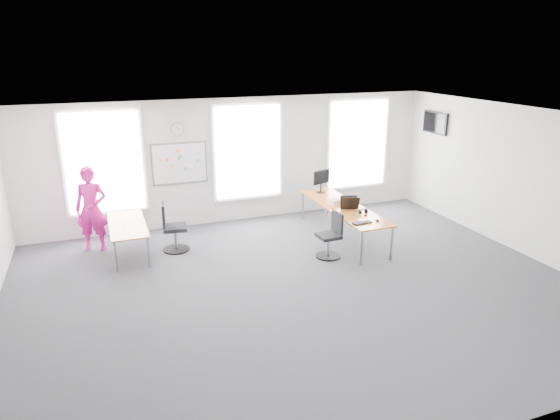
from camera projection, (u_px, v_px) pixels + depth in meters
name	position (u px, v px, depth m)	size (l,w,h in m)	color
floor	(299.00, 288.00, 8.94)	(10.00, 10.00, 0.00)	#2C2C31
ceiling	(301.00, 120.00, 8.00)	(10.00, 10.00, 0.00)	white
wall_back	(236.00, 161.00, 12.03)	(10.00, 10.00, 0.00)	silver
wall_front	(456.00, 327.00, 4.91)	(10.00, 10.00, 0.00)	silver
wall_right	(526.00, 182.00, 10.14)	(10.00, 10.00, 0.00)	silver
window_left	(104.00, 163.00, 10.93)	(1.60, 0.06, 2.20)	white
window_mid	(248.00, 152.00, 12.04)	(1.60, 0.06, 2.20)	white
window_right	(357.00, 144.00, 13.04)	(1.60, 0.06, 2.20)	white
desk_right	(343.00, 208.00, 11.10)	(0.81, 3.06, 0.74)	orange
desk_left	(127.00, 226.00, 10.24)	(0.72, 1.81, 0.66)	orange
chair_right	(331.00, 237.00, 10.18)	(0.51, 0.51, 0.95)	black
chair_left	(172.00, 230.00, 10.46)	(0.56, 0.56, 1.05)	black
person	(91.00, 209.00, 10.38)	(0.66, 0.43, 1.80)	#C9147D
whiteboard	(180.00, 163.00, 11.53)	(1.20, 0.03, 0.90)	white
wall_clock	(177.00, 129.00, 11.28)	(0.30, 0.30, 0.04)	gray
tv	(435.00, 123.00, 12.54)	(0.06, 0.90, 0.55)	black
keyboard	(362.00, 223.00, 10.02)	(0.41, 0.15, 0.02)	black
mouse	(377.00, 221.00, 10.11)	(0.07, 0.11, 0.04)	black
lens_cap	(365.00, 216.00, 10.46)	(0.07, 0.07, 0.01)	black
headphones	(363.00, 211.00, 10.59)	(0.19, 0.10, 0.11)	black
laptop_sleeve	(350.00, 203.00, 10.82)	(0.38, 0.30, 0.30)	black
paper_stack	(335.00, 202.00, 11.24)	(0.31, 0.23, 0.10)	#F5E1C0
monitor	(321.00, 179.00, 12.01)	(0.48, 0.22, 0.56)	black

